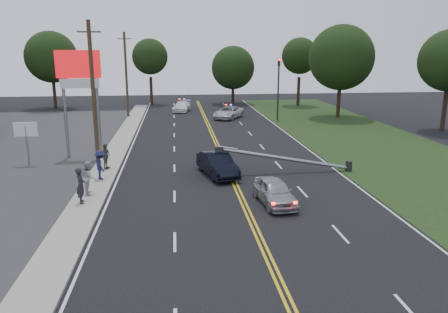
{
  "coord_description": "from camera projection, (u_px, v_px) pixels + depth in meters",
  "views": [
    {
      "loc": [
        -3.53,
        -19.49,
        8.1
      ],
      "look_at": [
        -0.65,
        6.18,
        1.7
      ],
      "focal_mm": 35.0,
      "sensor_mm": 36.0,
      "label": 1
    }
  ],
  "objects": [
    {
      "name": "tree_5",
      "position": [
        51.0,
        57.0,
        59.03
      ],
      "size": [
        6.91,
        6.91,
        10.44
      ],
      "color": "black",
      "rests_on": "ground"
    },
    {
      "name": "waiting_sedan",
      "position": [
        275.0,
        192.0,
        23.3
      ],
      "size": [
        1.99,
        4.11,
        1.35
      ],
      "primitive_type": "imported",
      "rotation": [
        0.0,
        0.0,
        0.1
      ],
      "color": "#9C9DA3",
      "rests_on": "ground"
    },
    {
      "name": "utility_pole_mid",
      "position": [
        93.0,
        93.0,
        30.48
      ],
      "size": [
        1.6,
        0.28,
        10.0
      ],
      "color": "#382619",
      "rests_on": "ground"
    },
    {
      "name": "bystander_d",
      "position": [
        105.0,
        156.0,
        29.6
      ],
      "size": [
        0.8,
        1.11,
        1.75
      ],
      "primitive_type": "imported",
      "rotation": [
        0.0,
        0.0,
        1.16
      ],
      "color": "#5A4D48",
      "rests_on": "sidewalk"
    },
    {
      "name": "bystander_c",
      "position": [
        100.0,
        165.0,
        27.23
      ],
      "size": [
        1.07,
        1.35,
        1.84
      ],
      "primitive_type": "imported",
      "rotation": [
        0.0,
        0.0,
        1.95
      ],
      "color": "#1A1E42",
      "rests_on": "sidewalk"
    },
    {
      "name": "small_sign",
      "position": [
        26.0,
        133.0,
        30.63
      ],
      "size": [
        1.6,
        0.14,
        3.1
      ],
      "color": "gray",
      "rests_on": "ground"
    },
    {
      "name": "tree_9",
      "position": [
        341.0,
        58.0,
        51.02
      ],
      "size": [
        7.59,
        7.59,
        10.87
      ],
      "color": "black",
      "rests_on": "ground"
    },
    {
      "name": "fallen_streetlight",
      "position": [
        293.0,
        159.0,
        29.08
      ],
      "size": [
        9.36,
        0.44,
        1.91
      ],
      "color": "#2D2D30",
      "rests_on": "ground"
    },
    {
      "name": "tree_7",
      "position": [
        233.0,
        68.0,
        64.65
      ],
      "size": [
        6.36,
        6.36,
        8.53
      ],
      "color": "black",
      "rests_on": "ground"
    },
    {
      "name": "tree_8",
      "position": [
        300.0,
        56.0,
        62.19
      ],
      "size": [
        5.16,
        5.16,
        9.66
      ],
      "color": "black",
      "rests_on": "ground"
    },
    {
      "name": "crashed_sedan",
      "position": [
        217.0,
        164.0,
        28.5
      ],
      "size": [
        2.62,
        4.79,
        1.5
      ],
      "primitive_type": "imported",
      "rotation": [
        0.0,
        0.0,
        0.24
      ],
      "color": "black",
      "rests_on": "ground"
    },
    {
      "name": "utility_pole_far",
      "position": [
        126.0,
        75.0,
        51.71
      ],
      "size": [
        1.6,
        0.28,
        10.0
      ],
      "color": "#382619",
      "rests_on": "ground"
    },
    {
      "name": "grass_verge",
      "position": [
        408.0,
        161.0,
        32.23
      ],
      "size": [
        12.0,
        80.0,
        0.01
      ],
      "primitive_type": "cube",
      "color": "black",
      "rests_on": "ground"
    },
    {
      "name": "centerline_yellow",
      "position": [
        227.0,
        167.0,
        30.77
      ],
      "size": [
        0.36,
        80.0,
        0.0
      ],
      "primitive_type": "cube",
      "color": "gold",
      "rests_on": "ground"
    },
    {
      "name": "bystander_b",
      "position": [
        89.0,
        177.0,
        24.54
      ],
      "size": [
        0.8,
        0.98,
        1.89
      ],
      "primitive_type": "imported",
      "rotation": [
        0.0,
        0.0,
        1.67
      ],
      "color": "#AFAEB3",
      "rests_on": "sidewalk"
    },
    {
      "name": "sidewalk",
      "position": [
        105.0,
        169.0,
        29.85
      ],
      "size": [
        1.8,
        70.0,
        0.12
      ],
      "primitive_type": "cube",
      "color": "#9E998E",
      "rests_on": "ground"
    },
    {
      "name": "ground",
      "position": [
        251.0,
        221.0,
        21.13
      ],
      "size": [
        120.0,
        120.0,
        0.0
      ],
      "primitive_type": "plane",
      "color": "black",
      "rests_on": "ground"
    },
    {
      "name": "pylon_sign",
      "position": [
        79.0,
        78.0,
        32.05
      ],
      "size": [
        3.2,
        0.35,
        8.0
      ],
      "color": "gray",
      "rests_on": "ground"
    },
    {
      "name": "tree_6",
      "position": [
        150.0,
        57.0,
        63.36
      ],
      "size": [
        5.16,
        5.16,
        9.54
      ],
      "color": "black",
      "rests_on": "ground"
    },
    {
      "name": "bystander_a",
      "position": [
        81.0,
        185.0,
        23.02
      ],
      "size": [
        0.56,
        0.76,
        1.93
      ],
      "primitive_type": "imported",
      "rotation": [
        0.0,
        0.0,
        1.72
      ],
      "color": "#212228",
      "rests_on": "sidewalk"
    },
    {
      "name": "emergency_b",
      "position": [
        182.0,
        106.0,
        57.66
      ],
      "size": [
        2.8,
        4.96,
        1.36
      ],
      "primitive_type": "imported",
      "rotation": [
        0.0,
        0.0,
        -0.2
      ],
      "color": "white",
      "rests_on": "ground"
    },
    {
      "name": "traffic_signal",
      "position": [
        278.0,
        84.0,
        49.95
      ],
      "size": [
        0.28,
        0.41,
        7.05
      ],
      "color": "#2D2D30",
      "rests_on": "ground"
    },
    {
      "name": "emergency_a",
      "position": [
        228.0,
        113.0,
        51.89
      ],
      "size": [
        4.52,
        5.56,
        1.41
      ],
      "primitive_type": "imported",
      "rotation": [
        0.0,
        0.0,
        -0.51
      ],
      "color": "silver",
      "rests_on": "ground"
    }
  ]
}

